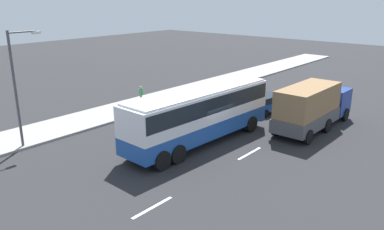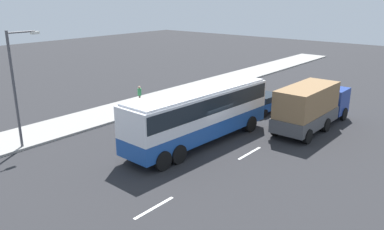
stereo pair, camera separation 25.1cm
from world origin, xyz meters
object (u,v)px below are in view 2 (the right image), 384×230
object	(u,v)px
coach_bus	(200,110)
street_lamp	(17,81)
car_blue_saloon	(267,102)
pedestrian_near_curb	(140,94)
cargo_truck	(312,105)

from	to	relation	value
coach_bus	street_lamp	distance (m)	11.01
coach_bus	car_blue_saloon	xyz separation A→B (m)	(8.91, 0.16, -1.40)
car_blue_saloon	street_lamp	world-z (taller)	street_lamp
coach_bus	street_lamp	xyz separation A→B (m)	(-7.50, 7.80, 2.04)
pedestrian_near_curb	coach_bus	bearing A→B (deg)	107.58
pedestrian_near_curb	cargo_truck	bearing A→B (deg)	143.45
car_blue_saloon	street_lamp	bearing A→B (deg)	161.03
cargo_truck	pedestrian_near_curb	xyz separation A→B (m)	(-3.70, 13.51, -0.64)
cargo_truck	street_lamp	world-z (taller)	street_lamp
pedestrian_near_curb	street_lamp	xyz separation A→B (m)	(-10.97, -1.44, 3.14)
coach_bus	cargo_truck	xyz separation A→B (m)	(7.17, -4.27, -0.47)
coach_bus	car_blue_saloon	distance (m)	9.02
cargo_truck	car_blue_saloon	world-z (taller)	cargo_truck
cargo_truck	coach_bus	bearing A→B (deg)	149.84
cargo_truck	car_blue_saloon	xyz separation A→B (m)	(1.74, 4.43, -0.93)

